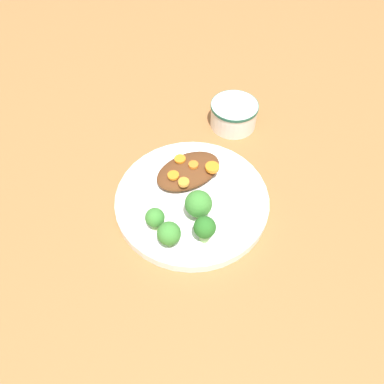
# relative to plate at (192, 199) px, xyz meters

# --- Properties ---
(ground_plane) EXTENTS (4.00, 4.00, 0.00)m
(ground_plane) POSITION_rel_plate_xyz_m (0.00, 0.00, -0.01)
(ground_plane) COLOR #9E6638
(plate) EXTENTS (0.29, 0.29, 0.03)m
(plate) POSITION_rel_plate_xyz_m (0.00, 0.00, 0.00)
(plate) COLOR white
(plate) RESTS_ON ground_plane
(dip_bowl) EXTENTS (0.10, 0.10, 0.06)m
(dip_bowl) POSITION_rel_plate_xyz_m (0.20, 0.14, 0.02)
(dip_bowl) COLOR white
(dip_bowl) RESTS_ON ground_plane
(stew_mound) EXTENTS (0.13, 0.08, 0.03)m
(stew_mound) POSITION_rel_plate_xyz_m (0.02, 0.05, 0.02)
(stew_mound) COLOR #5B3319
(stew_mound) RESTS_ON plate
(broccoli_floret_0) EXTENTS (0.04, 0.04, 0.05)m
(broccoli_floret_0) POSITION_rel_plate_xyz_m (-0.09, -0.06, 0.04)
(broccoli_floret_0) COLOR #7FA85B
(broccoli_floret_0) RESTS_ON plate
(broccoli_floret_1) EXTENTS (0.03, 0.03, 0.05)m
(broccoli_floret_1) POSITION_rel_plate_xyz_m (-0.09, -0.02, 0.03)
(broccoli_floret_1) COLOR #759E51
(broccoli_floret_1) RESTS_ON plate
(broccoli_floret_2) EXTENTS (0.05, 0.05, 0.06)m
(broccoli_floret_2) POSITION_rel_plate_xyz_m (-0.01, -0.04, 0.04)
(broccoli_floret_2) COLOR #759E51
(broccoli_floret_2) RESTS_ON plate
(broccoli_floret_3) EXTENTS (0.04, 0.04, 0.06)m
(broccoli_floret_3) POSITION_rel_plate_xyz_m (-0.03, -0.09, 0.04)
(broccoli_floret_3) COLOR #7FA85B
(broccoli_floret_3) RESTS_ON plate
(carrot_slice_0) EXTENTS (0.02, 0.02, 0.00)m
(carrot_slice_0) POSITION_rel_plate_xyz_m (-0.01, 0.04, 0.04)
(carrot_slice_0) COLOR orange
(carrot_slice_0) RESTS_ON stew_mound
(carrot_slice_1) EXTENTS (0.02, 0.02, 0.01)m
(carrot_slice_1) POSITION_rel_plate_xyz_m (-0.01, 0.02, 0.04)
(carrot_slice_1) COLOR orange
(carrot_slice_1) RESTS_ON stew_mound
(carrot_slice_2) EXTENTS (0.02, 0.02, 0.00)m
(carrot_slice_2) POSITION_rel_plate_xyz_m (0.02, 0.07, 0.04)
(carrot_slice_2) COLOR orange
(carrot_slice_2) RESTS_ON stew_mound
(carrot_slice_3) EXTENTS (0.03, 0.03, 0.01)m
(carrot_slice_3) POSITION_rel_plate_xyz_m (0.06, 0.02, 0.04)
(carrot_slice_3) COLOR orange
(carrot_slice_3) RESTS_ON stew_mound
(carrot_slice_4) EXTENTS (0.02, 0.02, 0.01)m
(carrot_slice_4) POSITION_rel_plate_xyz_m (0.03, 0.04, 0.04)
(carrot_slice_4) COLOR orange
(carrot_slice_4) RESTS_ON stew_mound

